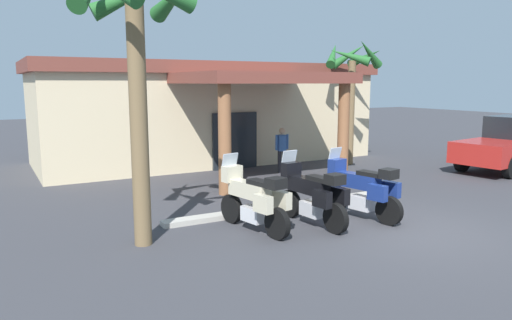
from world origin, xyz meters
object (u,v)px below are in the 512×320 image
motel_building (208,111)px  motorcycle_blue (362,189)px  motorcycle_black (313,195)px  pedestrian (282,147)px  motorcycle_cream (254,199)px  palm_tree_near_portico (353,70)px  palm_tree_roadside (133,39)px  pickup_truck_red (511,144)px

motel_building → motorcycle_blue: size_ratio=6.27×
motorcycle_black → pedestrian: 6.39m
motel_building → pedestrian: motel_building is taller
motorcycle_cream → palm_tree_near_portico: bearing=-63.2°
motorcycle_blue → motorcycle_cream: bearing=70.4°
motel_building → motorcycle_black: motel_building is taller
motorcycle_black → palm_tree_roadside: palm_tree_roadside is taller
motorcycle_black → motel_building: bearing=-15.2°
pedestrian → pickup_truck_red: pickup_truck_red is taller
motorcycle_cream → pickup_truck_red: (11.93, 2.06, 0.24)m
motorcycle_cream → motorcycle_black: bearing=-111.7°
palm_tree_near_portico → palm_tree_roadside: palm_tree_roadside is taller
motorcycle_black → pickup_truck_red: size_ratio=0.41×
palm_tree_near_portico → pedestrian: bearing=-174.5°
palm_tree_roadside → pedestrian: bearing=38.8°
motorcycle_blue → palm_tree_near_portico: size_ratio=0.45×
pickup_truck_red → palm_tree_near_portico: (-4.46, 3.78, 2.74)m
motel_building → motorcycle_cream: bearing=-108.2°
motel_building → pedestrian: 4.29m
palm_tree_near_portico → palm_tree_roadside: 11.32m
pedestrian → palm_tree_near_portico: size_ratio=0.33×
motel_building → palm_tree_roadside: palm_tree_roadside is taller
motel_building → motorcycle_black: bearing=-100.2°
pickup_truck_red → motorcycle_black: bearing=-176.7°
motorcycle_cream → pickup_truck_red: size_ratio=0.40×
pedestrian → pickup_truck_red: 8.56m
motorcycle_cream → motorcycle_black: size_ratio=0.99×
pickup_truck_red → motel_building: bearing=131.3°
motorcycle_blue → pickup_truck_red: 9.53m
motel_building → motorcycle_black: size_ratio=6.20×
motorcycle_blue → palm_tree_near_portico: 8.35m
palm_tree_roadside → palm_tree_near_portico: bearing=29.4°
palm_tree_roadside → pickup_truck_red: bearing=7.1°
motorcycle_blue → palm_tree_roadside: (-5.11, 0.63, 3.28)m
motel_building → motorcycle_blue: (-0.26, -9.85, -1.33)m
motorcycle_black → palm_tree_roadside: 5.02m
palm_tree_roadside → motorcycle_cream: bearing=-6.7°
motel_building → palm_tree_near_portico: (4.49, -3.67, 1.64)m
pedestrian → pickup_truck_red: bearing=67.0°
motorcycle_black → pedestrian: (2.74, 5.76, 0.22)m
pedestrian → motel_building: bearing=-163.4°
motel_building → motorcycle_blue: bearing=-92.3°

